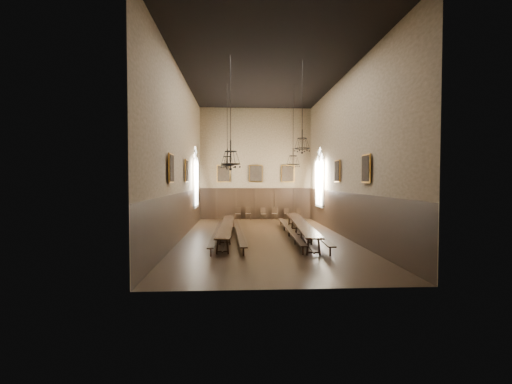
{
  "coord_description": "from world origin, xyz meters",
  "views": [
    {
      "loc": [
        -1.43,
        -18.76,
        3.18
      ],
      "look_at": [
        -0.37,
        1.5,
        2.47
      ],
      "focal_mm": 24.0,
      "sensor_mm": 36.0,
      "label": 1
    }
  ],
  "objects": [
    {
      "name": "chandelier_front_left",
      "position": [
        -1.78,
        -2.62,
        4.26
      ],
      "size": [
        0.91,
        0.91,
        5.23
      ],
      "color": "black",
      "rests_on": "ceiling"
    },
    {
      "name": "chandelier_front_right",
      "position": [
        1.69,
        -2.2,
        5.04
      ],
      "size": [
        0.76,
        0.76,
        4.42
      ],
      "color": "black",
      "rests_on": "ceiling"
    },
    {
      "name": "table_right",
      "position": [
        2.06,
        0.18,
        0.42
      ],
      "size": [
        1.47,
        10.68,
        0.83
      ],
      "rotation": [
        0.0,
        0.0,
        -0.07
      ],
      "color": "black",
      "rests_on": "floor"
    },
    {
      "name": "wall_left",
      "position": [
        -4.51,
        0.0,
        4.5
      ],
      "size": [
        0.02,
        18.0,
        9.0
      ],
      "primitive_type": "cube",
      "color": "#876F53",
      "rests_on": "ground"
    },
    {
      "name": "floor",
      "position": [
        0.0,
        0.0,
        -0.01
      ],
      "size": [
        9.0,
        18.0,
        0.02
      ],
      "primitive_type": "cube",
      "color": "black",
      "rests_on": "ground"
    },
    {
      "name": "bench_right_outer",
      "position": [
        2.61,
        0.18,
        0.31
      ],
      "size": [
        0.76,
        10.78,
        0.48
      ],
      "rotation": [
        0.0,
        0.0,
        -0.04
      ],
      "color": "black",
      "rests_on": "floor"
    },
    {
      "name": "bench_right_inner",
      "position": [
        1.42,
        0.22,
        0.29
      ],
      "size": [
        0.57,
        10.27,
        0.46
      ],
      "rotation": [
        0.0,
        0.0,
        -0.03
      ],
      "color": "black",
      "rests_on": "floor"
    },
    {
      "name": "portrait_back_0",
      "position": [
        -2.6,
        8.88,
        3.7
      ],
      "size": [
        1.1,
        0.12,
        1.4
      ],
      "color": "#C98A30",
      "rests_on": "wall_back"
    },
    {
      "name": "chair_2",
      "position": [
        -1.46,
        8.47,
        0.3
      ],
      "size": [
        0.48,
        0.48,
        0.99
      ],
      "rotation": [
        0.0,
        0.0,
        -0.1
      ],
      "color": "black",
      "rests_on": "floor"
    },
    {
      "name": "chair_4",
      "position": [
        0.59,
        8.59,
        0.28
      ],
      "size": [
        0.49,
        0.49,
        0.94
      ],
      "rotation": [
        0.0,
        0.0,
        0.19
      ],
      "color": "black",
      "rests_on": "floor"
    },
    {
      "name": "table_left",
      "position": [
        -2.06,
        0.17,
        0.38
      ],
      "size": [
        0.77,
        9.63,
        0.75
      ],
      "rotation": [
        0.0,
        0.0,
        -0.01
      ],
      "color": "black",
      "rests_on": "floor"
    },
    {
      "name": "wainscot_panelling",
      "position": [
        0.0,
        0.0,
        1.25
      ],
      "size": [
        9.0,
        18.0,
        2.5
      ],
      "primitive_type": null,
      "color": "black",
      "rests_on": "floor"
    },
    {
      "name": "portrait_left_1",
      "position": [
        -4.38,
        -3.5,
        3.7
      ],
      "size": [
        0.12,
        1.0,
        1.3
      ],
      "color": "#C98A30",
      "rests_on": "wall_left"
    },
    {
      "name": "chandelier_back_left",
      "position": [
        -2.09,
        2.14,
        4.43
      ],
      "size": [
        0.82,
        0.82,
        5.07
      ],
      "color": "black",
      "rests_on": "ceiling"
    },
    {
      "name": "portrait_right_1",
      "position": [
        4.38,
        -3.5,
        3.7
      ],
      "size": [
        0.12,
        1.0,
        1.3
      ],
      "color": "#C98A30",
      "rests_on": "wall_right"
    },
    {
      "name": "wall_right",
      "position": [
        4.51,
        0.0,
        4.5
      ],
      "size": [
        0.02,
        18.0,
        9.0
      ],
      "primitive_type": "cube",
      "color": "#876F53",
      "rests_on": "ground"
    },
    {
      "name": "wall_front",
      "position": [
        0.0,
        -9.01,
        4.5
      ],
      "size": [
        9.0,
        0.02,
        9.0
      ],
      "primitive_type": "cube",
      "color": "#876F53",
      "rests_on": "ground"
    },
    {
      "name": "chair_7",
      "position": [
        3.5,
        8.49,
        0.26
      ],
      "size": [
        0.45,
        0.45,
        0.87
      ],
      "rotation": [
        0.0,
        0.0,
        0.19
      ],
      "color": "black",
      "rests_on": "floor"
    },
    {
      "name": "bench_left_inner",
      "position": [
        -1.43,
        0.02,
        0.29
      ],
      "size": [
        0.78,
        10.05,
        0.45
      ],
      "rotation": [
        0.0,
        0.0,
        0.05
      ],
      "color": "black",
      "rests_on": "floor"
    },
    {
      "name": "chandelier_back_right",
      "position": [
        1.93,
        2.03,
        4.49
      ],
      "size": [
        0.8,
        0.8,
        5.01
      ],
      "color": "black",
      "rests_on": "ceiling"
    },
    {
      "name": "window_right",
      "position": [
        4.43,
        5.5,
        3.4
      ],
      "size": [
        0.2,
        2.2,
        4.6
      ],
      "primitive_type": null,
      "color": "white",
      "rests_on": "wall_right"
    },
    {
      "name": "chair_5",
      "position": [
        1.48,
        8.52,
        0.3
      ],
      "size": [
        0.55,
        0.55,
        0.99
      ],
      "rotation": [
        0.0,
        0.0,
        -0.33
      ],
      "color": "black",
      "rests_on": "floor"
    },
    {
      "name": "chair_3",
      "position": [
        -0.62,
        8.56,
        0.3
      ],
      "size": [
        0.45,
        0.45,
        1.01
      ],
      "rotation": [
        0.0,
        0.0,
        -0.02
      ],
      "color": "black",
      "rests_on": "floor"
    },
    {
      "name": "window_left",
      "position": [
        -4.43,
        5.5,
        3.4
      ],
      "size": [
        0.2,
        2.2,
        4.6
      ],
      "primitive_type": null,
      "color": "white",
      "rests_on": "wall_left"
    },
    {
      "name": "wall_back",
      "position": [
        0.0,
        9.01,
        4.5
      ],
      "size": [
        9.0,
        0.02,
        9.0
      ],
      "primitive_type": "cube",
      "color": "#876F53",
      "rests_on": "ground"
    },
    {
      "name": "portrait_back_2",
      "position": [
        2.6,
        8.88,
        3.7
      ],
      "size": [
        1.1,
        0.12,
        1.4
      ],
      "color": "#C98A30",
      "rests_on": "wall_back"
    },
    {
      "name": "bench_left_outer",
      "position": [
        -2.57,
        -0.21,
        0.27
      ],
      "size": [
        0.29,
        9.5,
        0.43
      ],
      "rotation": [
        0.0,
        0.0,
        -0.0
      ],
      "color": "black",
      "rests_on": "floor"
    },
    {
      "name": "ceiling",
      "position": [
        0.0,
        0.0,
        9.01
      ],
      "size": [
        9.0,
        18.0,
        0.02
      ],
      "primitive_type": "cube",
      "color": "black",
      "rests_on": "ground"
    },
    {
      "name": "portrait_back_1",
      "position": [
        0.0,
        8.88,
        3.7
      ],
      "size": [
        1.1,
        0.12,
        1.4
      ],
      "color": "#C98A30",
      "rests_on": "wall_back"
    },
    {
      "name": "portrait_left_0",
      "position": [
        -4.38,
        1.0,
        3.7
      ],
      "size": [
        0.12,
        1.0,
        1.3
      ],
      "color": "#C98A30",
      "rests_on": "wall_left"
    },
    {
      "name": "chair_6",
      "position": [
        2.53,
        8.61,
        0.27
      ],
      "size": [
        0.5,
        0.5,
        0.9
      ],
      "rotation": [
        0.0,
        0.0,
        0.31
      ],
      "color": "black",
      "rests_on": "floor"
    },
    {
      "name": "portrait_right_0",
      "position": [
        4.38,
        1.0,
        3.7
      ],
      "size": [
        0.12,
        1.0,
        1.3
      ],
      "color": "#C98A30",
      "rests_on": "wall_right"
    }
  ]
}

